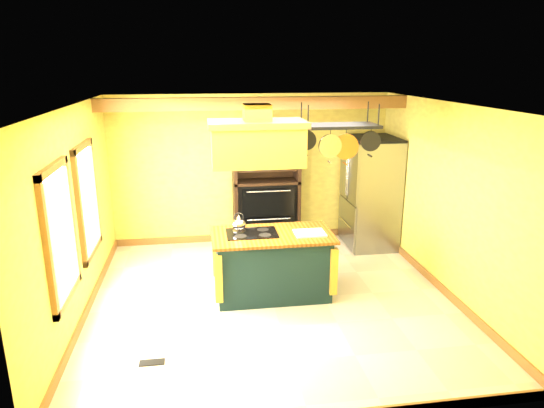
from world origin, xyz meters
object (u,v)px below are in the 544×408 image
object	(u,v)px
refrigerator	(370,195)
range_hood	(257,141)
hutch	(266,200)
pot_rack	(339,133)
kitchen_island	(272,264)

from	to	relation	value
refrigerator	range_hood	bearing A→B (deg)	-142.54
range_hood	hutch	bearing A→B (deg)	79.16
pot_rack	hutch	size ratio (longest dim) A/B	0.53
hutch	refrigerator	bearing A→B (deg)	-11.55
refrigerator	hutch	distance (m)	1.87
range_hood	refrigerator	world-z (taller)	range_hood
pot_rack	hutch	bearing A→B (deg)	108.77
kitchen_island	range_hood	distance (m)	1.77
kitchen_island	hutch	world-z (taller)	hutch
kitchen_island	range_hood	world-z (taller)	range_hood
pot_rack	refrigerator	bearing A→B (deg)	56.60
kitchen_island	hutch	bearing A→B (deg)	84.54
kitchen_island	hutch	size ratio (longest dim) A/B	0.81
kitchen_island	refrigerator	size ratio (longest dim) A/B	0.87
range_hood	hutch	world-z (taller)	range_hood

